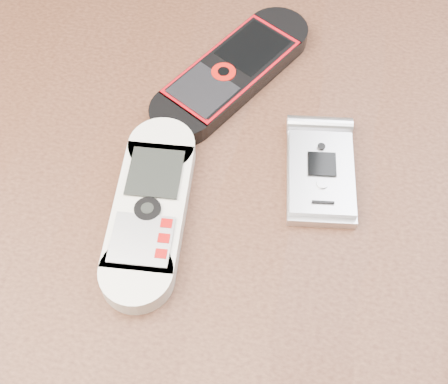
{
  "coord_description": "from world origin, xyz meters",
  "views": [
    {
      "loc": [
        0.05,
        -0.24,
        1.14
      ],
      "look_at": [
        0.01,
        0.0,
        0.76
      ],
      "focal_mm": 50.0,
      "sensor_mm": 36.0,
      "label": 1
    }
  ],
  "objects_px": {
    "nokia_black_red": "(232,72)",
    "motorola_razr": "(321,172)",
    "nokia_white": "(150,208)",
    "table": "(218,261)"
  },
  "relations": [
    {
      "from": "nokia_black_red",
      "to": "motorola_razr",
      "type": "height_order",
      "value": "nokia_black_red"
    },
    {
      "from": "nokia_black_red",
      "to": "nokia_white",
      "type": "bearing_deg",
      "value": -73.1
    },
    {
      "from": "table",
      "to": "nokia_white",
      "type": "distance_m",
      "value": 0.12
    },
    {
      "from": "nokia_white",
      "to": "nokia_black_red",
      "type": "xyz_separation_m",
      "value": [
        0.04,
        0.14,
        -0.0
      ]
    },
    {
      "from": "nokia_white",
      "to": "motorola_razr",
      "type": "distance_m",
      "value": 0.13
    },
    {
      "from": "table",
      "to": "motorola_razr",
      "type": "bearing_deg",
      "value": 23.54
    },
    {
      "from": "motorola_razr",
      "to": "table",
      "type": "bearing_deg",
      "value": -163.36
    },
    {
      "from": "nokia_white",
      "to": "nokia_black_red",
      "type": "relative_size",
      "value": 0.9
    },
    {
      "from": "table",
      "to": "motorola_razr",
      "type": "xyz_separation_m",
      "value": [
        0.07,
        0.03,
        0.11
      ]
    },
    {
      "from": "nokia_white",
      "to": "motorola_razr",
      "type": "xyz_separation_m",
      "value": [
        0.12,
        0.05,
        -0.0
      ]
    }
  ]
}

